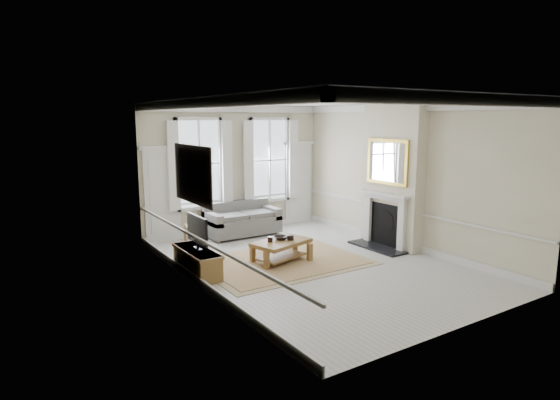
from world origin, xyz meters
TOP-DOWN VIEW (x-y plane):
  - floor at (0.00, 0.00)m, footprint 7.20×7.20m
  - ceiling at (0.00, 0.00)m, footprint 7.20×7.20m
  - back_wall at (0.00, 3.60)m, footprint 5.20×0.00m
  - left_wall at (-2.60, 0.00)m, footprint 0.00×7.20m
  - right_wall at (2.60, 0.00)m, footprint 0.00×7.20m
  - window_left at (-1.05, 3.55)m, footprint 1.26×0.20m
  - window_right at (1.05, 3.55)m, footprint 1.26×0.20m
  - door_left at (-2.05, 3.56)m, footprint 0.90×0.08m
  - door_right at (2.05, 3.56)m, footprint 0.90×0.08m
  - painting at (-2.56, 0.30)m, footprint 0.05×1.66m
  - chimney_breast at (2.43, 0.20)m, footprint 0.35×1.70m
  - hearth at (2.00, 0.20)m, footprint 0.55×1.50m
  - fireplace at (2.20, 0.20)m, footprint 0.21×1.45m
  - mirror at (2.21, 0.20)m, footprint 0.06×1.26m
  - sofa at (-0.09, 3.11)m, footprint 1.92×0.93m
  - side_table at (-1.56, 2.77)m, footprint 0.50×0.50m
  - rug at (-0.50, 0.53)m, footprint 3.50×2.60m
  - coffee_table at (-0.50, 0.53)m, footprint 1.40×1.03m
  - ceramic_pot_a at (-0.75, 0.58)m, footprint 0.11×0.11m
  - ceramic_pot_b at (-0.30, 0.48)m, footprint 0.15×0.15m
  - bowl at (-0.45, 0.63)m, footprint 0.33×0.33m
  - tv_stand at (-2.34, 0.75)m, footprint 0.46×1.42m
  - tv at (-2.32, 0.75)m, footprint 0.08×0.90m

SIDE VIEW (x-z plane):
  - floor at x=0.00m, z-range 0.00..0.00m
  - rug at x=-0.50m, z-range 0.00..0.02m
  - hearth at x=2.00m, z-range 0.00..0.05m
  - tv_stand at x=-2.34m, z-range 0.00..0.51m
  - sofa at x=-0.09m, z-range -0.07..0.80m
  - coffee_table at x=-0.50m, z-range 0.15..0.62m
  - side_table at x=-1.56m, z-range 0.15..0.66m
  - bowl at x=-0.45m, z-range 0.47..0.54m
  - ceramic_pot_b at x=-0.30m, z-range 0.47..0.57m
  - ceramic_pot_a at x=-0.75m, z-range 0.47..0.58m
  - fireplace at x=2.20m, z-range 0.07..1.40m
  - tv at x=-2.32m, z-range 0.56..1.24m
  - door_left at x=-2.05m, z-range 0.00..2.30m
  - door_right at x=2.05m, z-range 0.00..2.30m
  - back_wall at x=0.00m, z-range -0.90..4.30m
  - left_wall at x=-2.60m, z-range -1.90..5.30m
  - right_wall at x=2.60m, z-range -1.90..5.30m
  - chimney_breast at x=2.43m, z-range 0.01..3.39m
  - window_left at x=-1.05m, z-range 0.80..3.00m
  - window_right at x=1.05m, z-range 0.80..3.00m
  - painting at x=-2.56m, z-range 1.52..2.58m
  - mirror at x=2.21m, z-range 1.52..2.58m
  - ceiling at x=0.00m, z-range 3.40..3.40m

